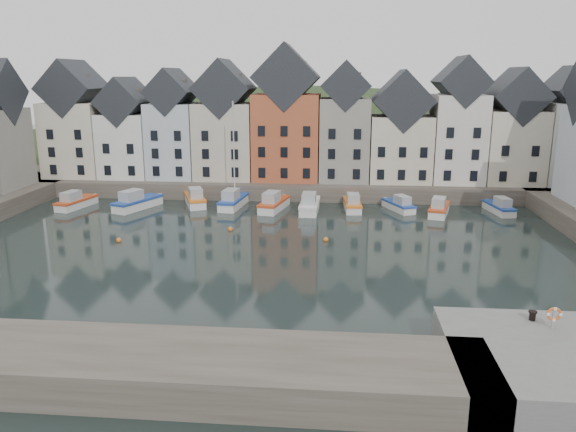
# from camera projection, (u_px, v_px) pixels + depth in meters

# --- Properties ---
(ground) EXTENTS (260.00, 260.00, 0.00)m
(ground) POSITION_uv_depth(u_px,v_px,m) (258.00, 255.00, 50.26)
(ground) COLOR black
(ground) RESTS_ON ground
(far_quay) EXTENTS (90.00, 16.00, 2.00)m
(far_quay) POSITION_uv_depth(u_px,v_px,m) (288.00, 183.00, 78.99)
(far_quay) COLOR #453F35
(far_quay) RESTS_ON ground
(near_wall) EXTENTS (50.00, 6.00, 2.00)m
(near_wall) POSITION_uv_depth(u_px,v_px,m) (11.00, 361.00, 29.63)
(near_wall) COLOR #453F35
(near_wall) RESTS_ON ground
(hillside) EXTENTS (153.60, 70.40, 64.00)m
(hillside) POSITION_uv_depth(u_px,v_px,m) (300.00, 254.00, 108.72)
(hillside) COLOR #21361B
(hillside) RESTS_ON ground
(far_terrace) EXTENTS (72.37, 8.16, 17.78)m
(far_terrace) POSITION_uv_depth(u_px,v_px,m) (310.00, 128.00, 74.86)
(far_terrace) COLOR beige
(far_terrace) RESTS_ON far_quay
(mooring_buoys) EXTENTS (20.50, 5.50, 0.50)m
(mooring_buoys) POSITION_uv_depth(u_px,v_px,m) (225.00, 236.00, 55.72)
(mooring_buoys) COLOR orange
(mooring_buoys) RESTS_ON ground
(boat_a) EXTENTS (3.15, 6.47, 2.38)m
(boat_a) POSITION_uv_depth(u_px,v_px,m) (76.00, 202.00, 68.15)
(boat_a) COLOR silver
(boat_a) RESTS_ON ground
(boat_b) EXTENTS (4.64, 7.24, 2.67)m
(boat_b) POSITION_uv_depth(u_px,v_px,m) (136.00, 203.00, 67.55)
(boat_b) COLOR silver
(boat_b) RESTS_ON ground
(boat_c) EXTENTS (4.28, 6.87, 2.53)m
(boat_c) POSITION_uv_depth(u_px,v_px,m) (195.00, 199.00, 69.53)
(boat_c) COLOR silver
(boat_c) RESTS_ON ground
(boat_d) EXTENTS (2.82, 6.96, 12.95)m
(boat_d) POSITION_uv_depth(u_px,v_px,m) (233.00, 201.00, 68.36)
(boat_d) COLOR silver
(boat_d) RESTS_ON ground
(boat_e) EXTENTS (3.38, 7.03, 2.59)m
(boat_e) POSITION_uv_depth(u_px,v_px,m) (274.00, 204.00, 67.03)
(boat_e) COLOR silver
(boat_e) RESTS_ON ground
(boat_f) EXTENTS (2.26, 6.86, 2.62)m
(boat_f) POSITION_uv_depth(u_px,v_px,m) (309.00, 205.00, 66.25)
(boat_f) COLOR silver
(boat_f) RESTS_ON ground
(boat_g) EXTENTS (2.19, 6.11, 2.31)m
(boat_g) POSITION_uv_depth(u_px,v_px,m) (352.00, 204.00, 67.11)
(boat_g) COLOR silver
(boat_g) RESTS_ON ground
(boat_h) EXTENTS (3.77, 5.75, 2.12)m
(boat_h) POSITION_uv_depth(u_px,v_px,m) (399.00, 205.00, 66.83)
(boat_h) COLOR silver
(boat_h) RESTS_ON ground
(boat_i) EXTENTS (3.46, 6.44, 2.36)m
(boat_i) POSITION_uv_depth(u_px,v_px,m) (439.00, 209.00, 64.80)
(boat_i) COLOR silver
(boat_i) RESTS_ON ground
(boat_j) EXTENTS (2.69, 5.89, 2.18)m
(boat_j) POSITION_uv_depth(u_px,v_px,m) (500.00, 208.00, 65.61)
(boat_j) COLOR silver
(boat_j) RESTS_ON ground
(mooring_bollard) EXTENTS (0.48, 0.48, 0.56)m
(mooring_bollard) POSITION_uv_depth(u_px,v_px,m) (533.00, 315.00, 32.16)
(mooring_bollard) COLOR black
(mooring_bollard) RESTS_ON near_quay
(life_ring_post) EXTENTS (0.80, 0.17, 1.30)m
(life_ring_post) POSITION_uv_depth(u_px,v_px,m) (554.00, 315.00, 30.90)
(life_ring_post) COLOR gray
(life_ring_post) RESTS_ON near_quay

